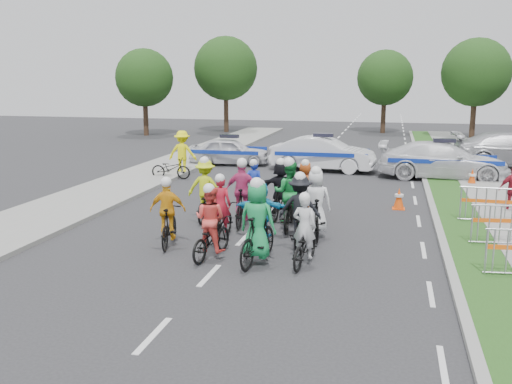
% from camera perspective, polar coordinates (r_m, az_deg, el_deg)
% --- Properties ---
extents(ground, '(90.00, 90.00, 0.00)m').
position_cam_1_polar(ground, '(12.49, -4.70, -8.34)').
color(ground, '#28282B').
rests_on(ground, ground).
extents(curb_right, '(0.20, 60.00, 0.12)m').
position_cam_1_polar(curb_right, '(16.75, 17.80, -3.52)').
color(curb_right, gray).
rests_on(curb_right, ground).
extents(grass_strip, '(1.20, 60.00, 0.11)m').
position_cam_1_polar(grass_strip, '(16.82, 20.18, -3.63)').
color(grass_strip, '#234516').
rests_on(grass_strip, ground).
extents(sidewalk_left, '(3.00, 60.00, 0.13)m').
position_cam_1_polar(sidewalk_left, '(19.56, -18.40, -1.44)').
color(sidewalk_left, gray).
rests_on(sidewalk_left, ground).
extents(rider_0, '(0.80, 1.74, 1.71)m').
position_cam_1_polar(rider_0, '(13.03, 4.87, -4.88)').
color(rider_0, black).
rests_on(rider_0, ground).
extents(rider_1, '(0.94, 2.00, 2.04)m').
position_cam_1_polar(rider_1, '(12.97, 0.14, -3.91)').
color(rider_1, black).
rests_on(rider_1, ground).
extents(rider_2, '(0.92, 1.86, 1.81)m').
position_cam_1_polar(rider_2, '(13.51, -4.56, -3.82)').
color(rider_2, black).
rests_on(rider_2, ground).
extents(rider_3, '(0.96, 1.77, 1.80)m').
position_cam_1_polar(rider_3, '(14.55, -8.74, -2.73)').
color(rider_3, black).
rests_on(rider_3, ground).
extents(rider_4, '(1.08, 1.89, 1.92)m').
position_cam_1_polar(rider_4, '(14.49, 4.42, -2.50)').
color(rider_4, black).
rests_on(rider_4, ground).
extents(rider_5, '(1.36, 1.62, 1.68)m').
position_cam_1_polar(rider_5, '(14.66, 0.48, -2.40)').
color(rider_5, black).
rests_on(rider_5, ground).
extents(rider_6, '(0.61, 1.73, 1.76)m').
position_cam_1_polar(rider_6, '(15.14, -3.49, -2.49)').
color(rider_6, black).
rests_on(rider_6, ground).
extents(rider_7, '(0.91, 1.92, 1.95)m').
position_cam_1_polar(rider_7, '(15.20, 5.98, -1.81)').
color(rider_7, black).
rests_on(rider_7, ground).
extents(rider_8, '(0.89, 2.04, 2.05)m').
position_cam_1_polar(rider_8, '(16.06, 3.31, -1.05)').
color(rider_8, black).
rests_on(rider_8, ground).
extents(rider_9, '(1.02, 1.91, 1.98)m').
position_cam_1_polar(rider_9, '(16.38, -1.33, -0.78)').
color(rider_9, black).
rests_on(rider_9, ground).
extents(rider_10, '(1.11, 1.93, 1.93)m').
position_cam_1_polar(rider_10, '(17.12, -5.05, -0.33)').
color(rider_10, black).
rests_on(rider_10, ground).
extents(rider_11, '(1.56, 1.85, 1.88)m').
position_cam_1_polar(rider_11, '(17.10, 2.52, -0.16)').
color(rider_11, black).
rests_on(rider_11, ground).
extents(rider_12, '(0.69, 1.72, 1.72)m').
position_cam_1_polar(rider_12, '(18.05, -0.18, -0.25)').
color(rider_12, black).
rests_on(rider_12, ground).
extents(rider_13, '(0.78, 1.72, 1.77)m').
position_cam_1_polar(rider_13, '(17.64, 4.94, -0.15)').
color(rider_13, black).
rests_on(rider_13, ground).
extents(police_car_0, '(4.08, 2.14, 1.32)m').
position_cam_1_polar(police_car_0, '(28.00, -2.66, 4.09)').
color(police_car_0, silver).
rests_on(police_car_0, ground).
extents(police_car_1, '(4.87, 2.10, 1.56)m').
position_cam_1_polar(police_car_1, '(26.34, 6.71, 3.82)').
color(police_car_1, silver).
rests_on(police_car_1, ground).
extents(police_car_2, '(5.41, 2.36, 1.55)m').
position_cam_1_polar(police_car_2, '(25.30, 18.20, 3.00)').
color(police_car_2, silver).
rests_on(police_car_2, ground).
extents(marshal_hiviz, '(1.29, 0.79, 1.93)m').
position_cam_1_polar(marshal_hiviz, '(25.38, -7.36, 3.94)').
color(marshal_hiviz, '#FAF60D').
rests_on(marshal_hiviz, ground).
extents(barrier_1, '(2.05, 0.76, 1.12)m').
position_cam_1_polar(barrier_1, '(15.55, 24.15, -3.21)').
color(barrier_1, '#A5A8AD').
rests_on(barrier_1, ground).
extents(barrier_2, '(2.01, 0.56, 1.12)m').
position_cam_1_polar(barrier_2, '(17.76, 22.82, -1.38)').
color(barrier_2, '#A5A8AD').
rests_on(barrier_2, ground).
extents(cone_0, '(0.40, 0.40, 0.70)m').
position_cam_1_polar(cone_0, '(19.09, 14.10, -0.66)').
color(cone_0, '#F24C0C').
rests_on(cone_0, ground).
extents(cone_1, '(0.40, 0.40, 0.70)m').
position_cam_1_polar(cone_1, '(23.99, 20.80, 1.35)').
color(cone_1, '#F24C0C').
rests_on(cone_1, ground).
extents(parked_bike, '(1.71, 0.64, 0.89)m').
position_cam_1_polar(parked_bike, '(24.33, -8.51, 2.35)').
color(parked_bike, black).
rests_on(parked_bike, ground).
extents(tree_0, '(4.20, 4.20, 6.30)m').
position_cam_1_polar(tree_0, '(42.98, -11.11, 11.14)').
color(tree_0, '#382619').
rests_on(tree_0, ground).
extents(tree_1, '(4.55, 4.55, 6.82)m').
position_cam_1_polar(tree_1, '(41.51, 21.17, 11.08)').
color(tree_1, '#382619').
rests_on(tree_1, ground).
extents(tree_3, '(4.90, 4.90, 7.35)m').
position_cam_1_polar(tree_3, '(45.00, -3.04, 12.22)').
color(tree_3, '#382619').
rests_on(tree_3, ground).
extents(tree_4, '(4.20, 4.20, 6.30)m').
position_cam_1_polar(tree_4, '(45.17, 12.77, 11.07)').
color(tree_4, '#382619').
rests_on(tree_4, ground).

